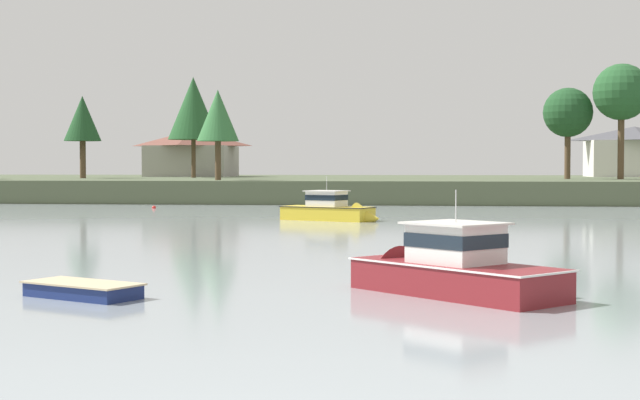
% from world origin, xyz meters
% --- Properties ---
extents(far_shore_bank, '(242.25, 53.69, 2.16)m').
position_xyz_m(far_shore_bank, '(0.00, 102.46, 1.08)').
color(far_shore_bank, '#4C563D').
rests_on(far_shore_bank, ground).
extents(dinghy_navy, '(3.65, 2.82, 0.58)m').
position_xyz_m(dinghy_navy, '(-7.06, 14.89, 0.14)').
color(dinghy_navy, navy).
rests_on(dinghy_navy, ground).
extents(cruiser_maroon, '(6.71, 6.61, 3.76)m').
position_xyz_m(cruiser_maroon, '(2.58, 16.93, 0.45)').
color(cruiser_maroon, maroon).
rests_on(cruiser_maroon, ground).
extents(cruiser_yellow, '(7.11, 4.75, 3.66)m').
position_xyz_m(cruiser_yellow, '(-3.66, 52.09, 0.44)').
color(cruiser_yellow, gold).
rests_on(cruiser_yellow, ground).
extents(mooring_buoy_red, '(0.33, 0.33, 0.38)m').
position_xyz_m(mooring_buoy_red, '(-20.34, 68.01, 0.06)').
color(mooring_buoy_red, red).
rests_on(mooring_buoy_red, ground).
extents(shore_tree_far_left, '(5.79, 5.79, 11.41)m').
position_xyz_m(shore_tree_far_left, '(-24.14, 97.41, 10.00)').
color(shore_tree_far_left, brown).
rests_on(shore_tree_far_left, far_shore_bank).
extents(shore_tree_center_right, '(5.68, 5.68, 11.62)m').
position_xyz_m(shore_tree_center_right, '(21.61, 89.96, 10.86)').
color(shore_tree_center_right, brown).
rests_on(shore_tree_center_right, far_shore_bank).
extents(shore_tree_inland_b, '(4.03, 4.03, 8.66)m').
position_xyz_m(shore_tree_inland_b, '(-17.69, 80.82, 8.28)').
color(shore_tree_inland_b, brown).
rests_on(shore_tree_inland_b, far_shore_bank).
extents(shore_tree_inland_c, '(5.10, 5.10, 9.41)m').
position_xyz_m(shore_tree_inland_c, '(16.64, 91.96, 8.96)').
color(shore_tree_inland_c, brown).
rests_on(shore_tree_inland_c, far_shore_bank).
extents(shore_tree_right_mid, '(4.04, 4.04, 9.01)m').
position_xyz_m(shore_tree_right_mid, '(-35.26, 92.23, 8.59)').
color(shore_tree_right_mid, brown).
rests_on(shore_tree_right_mid, far_shore_bank).
extents(cottage_behind_trees, '(11.09, 10.11, 5.84)m').
position_xyz_m(cottage_behind_trees, '(-27.41, 109.91, 5.18)').
color(cottage_behind_trees, '#9E998E').
rests_on(cottage_behind_trees, far_shore_bank).
extents(cottage_near_water, '(11.93, 8.78, 6.18)m').
position_xyz_m(cottage_near_water, '(27.59, 112.74, 5.35)').
color(cottage_near_water, silver).
rests_on(cottage_near_water, far_shore_bank).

